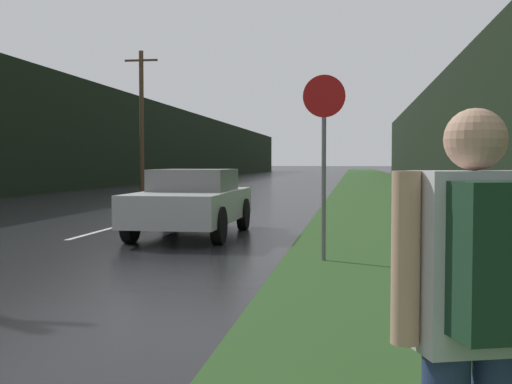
# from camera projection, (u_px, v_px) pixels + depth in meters

# --- Properties ---
(grass_verge) EXTENTS (6.00, 240.00, 0.02)m
(grass_verge) POSITION_uv_depth(u_px,v_px,m) (385.00, 188.00, 38.71)
(grass_verge) COLOR #2D5123
(grass_verge) RESTS_ON ground_plane
(lane_stripe_c) EXTENTS (0.12, 3.00, 0.01)m
(lane_stripe_c) POSITION_uv_depth(u_px,v_px,m) (96.00, 232.00, 14.27)
(lane_stripe_c) COLOR silver
(lane_stripe_c) RESTS_ON ground_plane
(lane_stripe_d) EXTENTS (0.12, 3.00, 0.01)m
(lane_stripe_d) POSITION_uv_depth(u_px,v_px,m) (180.00, 209.00, 21.18)
(lane_stripe_d) COLOR silver
(lane_stripe_d) RESTS_ON ground_plane
(lane_stripe_e) EXTENTS (0.12, 3.00, 0.01)m
(lane_stripe_e) POSITION_uv_depth(u_px,v_px,m) (223.00, 198.00, 28.09)
(lane_stripe_e) COLOR silver
(lane_stripe_e) RESTS_ON ground_plane
(treeline_far_side) EXTENTS (2.00, 140.00, 6.33)m
(treeline_far_side) POSITION_uv_depth(u_px,v_px,m) (148.00, 142.00, 51.16)
(treeline_far_side) COLOR black
(treeline_far_side) RESTS_ON ground_plane
(treeline_near_side) EXTENTS (2.00, 140.00, 8.75)m
(treeline_near_side) POSITION_uv_depth(u_px,v_px,m) (461.00, 125.00, 47.49)
(treeline_near_side) COLOR black
(treeline_near_side) RESTS_ON ground_plane
(utility_pole_far) EXTENTS (1.80, 0.24, 7.50)m
(utility_pole_far) POSITION_uv_depth(u_px,v_px,m) (142.00, 119.00, 34.28)
(utility_pole_far) COLOR #4C3823
(utility_pole_far) RESTS_ON ground_plane
(stop_sign) EXTENTS (0.66, 0.07, 2.91)m
(stop_sign) POSITION_uv_depth(u_px,v_px,m) (324.00, 149.00, 9.96)
(stop_sign) COLOR slate
(stop_sign) RESTS_ON ground_plane
(hitchhiker_with_backpack) EXTENTS (0.58, 0.50, 1.74)m
(hitchhiker_with_backpack) POSITION_uv_depth(u_px,v_px,m) (478.00, 321.00, 2.23)
(hitchhiker_with_backpack) COLOR navy
(hitchhiker_with_backpack) RESTS_ON ground_plane
(car_passing_near) EXTENTS (1.95, 4.41, 1.41)m
(car_passing_near) POSITION_uv_depth(u_px,v_px,m) (192.00, 201.00, 13.61)
(car_passing_near) COLOR #BCBCBC
(car_passing_near) RESTS_ON ground_plane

